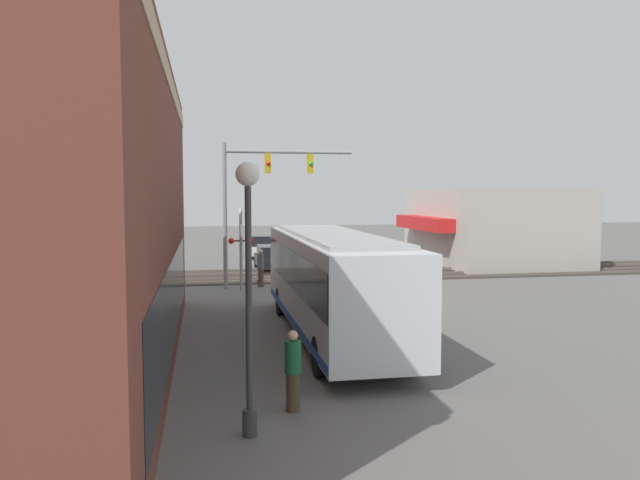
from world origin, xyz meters
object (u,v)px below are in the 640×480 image
streetlamp (249,275)px  parked_car_black (272,258)px  city_bus (332,279)px  parked_car_white (261,247)px  crossing_signal (241,241)px  pedestrian_at_crossing (261,267)px  pedestrian_by_lamp (293,370)px

streetlamp → parked_car_black: 25.21m
city_bus → parked_car_white: city_bus is taller
streetlamp → parked_car_white: (32.36, -3.10, -2.30)m
crossing_signal → parked_car_white: bearing=-8.5°
city_bus → parked_car_white: 24.79m
city_bus → parked_car_white: size_ratio=2.72×
parked_car_black → parked_car_white: (7.45, 0.00, 0.04)m
crossing_signal → parked_car_black: size_ratio=0.84×
parked_car_black → parked_car_white: 7.45m
city_bus → streetlamp: (-7.59, 3.10, 1.21)m
streetlamp → pedestrian_at_crossing: size_ratio=2.77×
parked_car_white → pedestrian_by_lamp: 31.28m
city_bus → pedestrian_at_crossing: size_ratio=6.53×
parked_car_black → pedestrian_at_crossing: 6.67m
city_bus → pedestrian_at_crossing: (10.77, 1.25, -0.87)m
parked_car_white → pedestrian_by_lamp: (-31.21, 2.13, 0.15)m
parked_car_black → parked_car_white: size_ratio=1.04×
city_bus → pedestrian_by_lamp: (-6.44, 2.13, -0.94)m
parked_car_white → streetlamp: bearing=174.5°
crossing_signal → streetlamp: streetlamp is taller
pedestrian_by_lamp → city_bus: bearing=-18.3°
city_bus → streetlamp: bearing=157.8°
city_bus → streetlamp: streetlamp is taller
streetlamp → city_bus: bearing=-22.2°
parked_car_white → pedestrian_by_lamp: size_ratio=2.59×
streetlamp → pedestrian_at_crossing: (18.36, -1.85, -2.07)m
crossing_signal → parked_car_white: crossing_signal is taller
parked_car_black → pedestrian_at_crossing: size_ratio=2.49×
streetlamp → pedestrian_by_lamp: size_ratio=2.99×
city_bus → pedestrian_by_lamp: size_ratio=7.05×
crossing_signal → pedestrian_by_lamp: crossing_signal is taller
crossing_signal → pedestrian_at_crossing: size_ratio=2.09×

